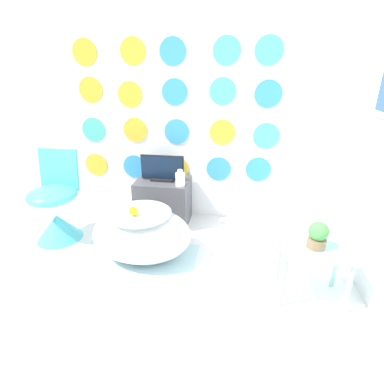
# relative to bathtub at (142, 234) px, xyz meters

# --- Properties ---
(ground_plane) EXTENTS (12.00, 12.00, 0.00)m
(ground_plane) POSITION_rel_bathtub_xyz_m (0.14, -1.03, -0.23)
(ground_plane) COLOR white
(wall_back_dotted) EXTENTS (4.23, 0.05, 2.60)m
(wall_back_dotted) POSITION_rel_bathtub_xyz_m (0.14, 0.92, 1.07)
(wall_back_dotted) COLOR white
(wall_back_dotted) RESTS_ON ground_plane
(rug) EXTENTS (1.05, 0.78, 0.01)m
(rug) POSITION_rel_bathtub_xyz_m (-0.05, -0.14, -0.22)
(rug) COLOR silver
(rug) RESTS_ON ground_plane
(bathtub) EXTENTS (0.86, 0.65, 0.45)m
(bathtub) POSITION_rel_bathtub_xyz_m (0.00, 0.00, 0.00)
(bathtub) COLOR white
(bathtub) RESTS_ON ground_plane
(rubber_duck) EXTENTS (0.07, 0.08, 0.09)m
(rubber_duck) POSITION_rel_bathtub_xyz_m (-0.03, -0.08, 0.26)
(rubber_duck) COLOR yellow
(rubber_duck) RESTS_ON bathtub
(chair) EXTENTS (0.45, 0.45, 0.86)m
(chair) POSITION_rel_bathtub_xyz_m (-0.91, 0.18, 0.06)
(chair) COLOR #4CC6DB
(chair) RESTS_ON ground_plane
(tv_cabinet) EXTENTS (0.55, 0.40, 0.48)m
(tv_cabinet) POSITION_rel_bathtub_xyz_m (0.03, 0.66, 0.02)
(tv_cabinet) COLOR #4C4C51
(tv_cabinet) RESTS_ON ground_plane
(tv) EXTENTS (0.45, 0.12, 0.27)m
(tv) POSITION_rel_bathtub_xyz_m (0.03, 0.66, 0.37)
(tv) COLOR black
(tv) RESTS_ON tv_cabinet
(vase) EXTENTS (0.09, 0.09, 0.17)m
(vase) POSITION_rel_bathtub_xyz_m (0.24, 0.54, 0.33)
(vase) COLOR white
(vase) RESTS_ON tv_cabinet
(side_table) EXTENTS (0.47, 0.33, 0.42)m
(side_table) POSITION_rel_bathtub_xyz_m (1.35, -0.30, 0.12)
(side_table) COLOR #99E0D8
(side_table) RESTS_ON ground_plane
(potted_plant_left) EXTENTS (0.13, 0.13, 0.19)m
(potted_plant_left) POSITION_rel_bathtub_xyz_m (1.35, -0.30, 0.29)
(potted_plant_left) COLOR #8C6B4C
(potted_plant_left) RESTS_ON side_table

